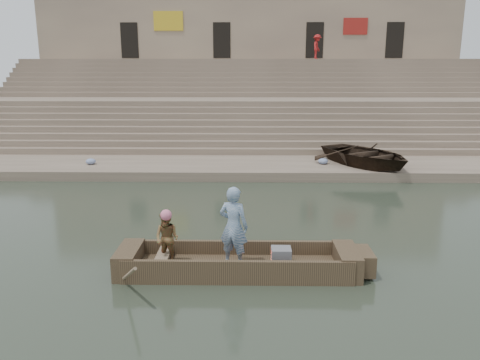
{
  "coord_description": "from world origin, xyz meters",
  "views": [
    {
      "loc": [
        -0.01,
        -13.27,
        4.74
      ],
      "look_at": [
        -0.24,
        0.57,
        1.4
      ],
      "focal_mm": 35.55,
      "sensor_mm": 36.0,
      "label": 1
    }
  ],
  "objects_px": {
    "main_rowboat": "(238,268)",
    "pedestrian": "(317,47)",
    "television": "(281,256)",
    "beached_rowboat": "(366,155)",
    "standing_man": "(234,226)",
    "rowing_man": "(167,238)"
  },
  "relations": [
    {
      "from": "main_rowboat",
      "to": "television",
      "type": "bearing_deg",
      "value": 0.0
    },
    {
      "from": "main_rowboat",
      "to": "television",
      "type": "relative_size",
      "value": 10.87
    },
    {
      "from": "standing_man",
      "to": "rowing_man",
      "type": "xyz_separation_m",
      "value": [
        -1.55,
        0.03,
        -0.32
      ]
    },
    {
      "from": "rowing_man",
      "to": "beached_rowboat",
      "type": "xyz_separation_m",
      "value": [
        7.12,
        10.52,
        0.04
      ]
    },
    {
      "from": "television",
      "to": "pedestrian",
      "type": "xyz_separation_m",
      "value": [
        4.1,
        24.53,
        5.62
      ]
    },
    {
      "from": "main_rowboat",
      "to": "beached_rowboat",
      "type": "bearing_deg",
      "value": 62.47
    },
    {
      "from": "beached_rowboat",
      "to": "main_rowboat",
      "type": "bearing_deg",
      "value": -148.39
    },
    {
      "from": "standing_man",
      "to": "beached_rowboat",
      "type": "relative_size",
      "value": 0.4
    },
    {
      "from": "standing_man",
      "to": "pedestrian",
      "type": "bearing_deg",
      "value": -81.34
    },
    {
      "from": "main_rowboat",
      "to": "television",
      "type": "height_order",
      "value": "television"
    },
    {
      "from": "main_rowboat",
      "to": "pedestrian",
      "type": "relative_size",
      "value": 2.98
    },
    {
      "from": "main_rowboat",
      "to": "television",
      "type": "xyz_separation_m",
      "value": [
        1.0,
        0.0,
        0.31
      ]
    },
    {
      "from": "television",
      "to": "beached_rowboat",
      "type": "xyz_separation_m",
      "value": [
        4.48,
        10.52,
        0.47
      ]
    },
    {
      "from": "television",
      "to": "beached_rowboat",
      "type": "relative_size",
      "value": 0.1
    },
    {
      "from": "pedestrian",
      "to": "standing_man",
      "type": "bearing_deg",
      "value": -172.45
    },
    {
      "from": "main_rowboat",
      "to": "rowing_man",
      "type": "xyz_separation_m",
      "value": [
        -1.64,
        -0.0,
        0.74
      ]
    },
    {
      "from": "standing_man",
      "to": "main_rowboat",
      "type": "bearing_deg",
      "value": -136.49
    },
    {
      "from": "main_rowboat",
      "to": "pedestrian",
      "type": "distance_m",
      "value": 25.75
    },
    {
      "from": "standing_man",
      "to": "pedestrian",
      "type": "xyz_separation_m",
      "value": [
        5.19,
        24.57,
        4.88
      ]
    },
    {
      "from": "beached_rowboat",
      "to": "pedestrian",
      "type": "bearing_deg",
      "value": 60.71
    },
    {
      "from": "main_rowboat",
      "to": "standing_man",
      "type": "height_order",
      "value": "standing_man"
    },
    {
      "from": "standing_man",
      "to": "television",
      "type": "bearing_deg",
      "value": -157.45
    }
  ]
}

